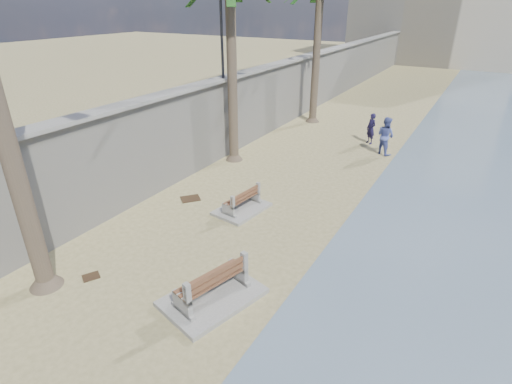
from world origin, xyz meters
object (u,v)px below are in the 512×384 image
at_px(bench_far, 242,201).
at_px(person_a, 371,126).
at_px(bench_near, 212,285).
at_px(person_b, 386,134).

relative_size(bench_far, person_a, 1.15).
height_order(bench_near, bench_far, bench_near).
xyz_separation_m(bench_far, person_b, (2.84, 8.34, 0.65)).
xyz_separation_m(bench_near, bench_far, (-1.85, 4.32, -0.09)).
relative_size(person_a, person_b, 0.90).
distance_m(person_a, person_b, 1.60).
bearing_deg(bench_far, bench_near, -66.81).
bearing_deg(person_a, person_b, -12.29).
height_order(bench_near, person_a, person_a).
bearing_deg(bench_far, person_b, 71.17).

